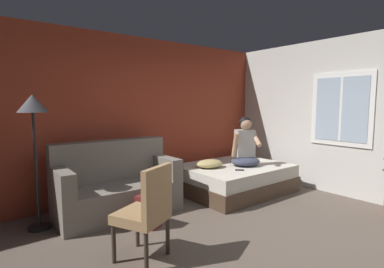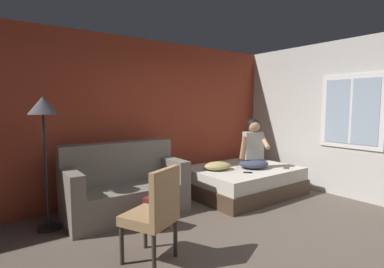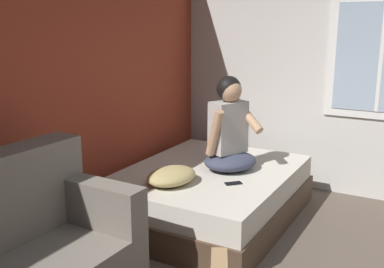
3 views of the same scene
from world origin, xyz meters
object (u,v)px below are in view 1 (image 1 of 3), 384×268
object	(u,v)px
couch	(116,186)
side_chair	(147,209)
floor_lamp	(33,116)
backpack	(148,212)
cell_phone	(240,170)
person_seated	(245,146)
bed	(234,178)
throw_pillow	(209,164)

from	to	relation	value
couch	side_chair	bearing A→B (deg)	-102.09
side_chair	floor_lamp	size ratio (longest dim) A/B	0.58
backpack	side_chair	bearing A→B (deg)	-120.61
couch	cell_phone	world-z (taller)	couch
side_chair	person_seated	bearing A→B (deg)	21.18
cell_phone	bed	bearing A→B (deg)	-170.97
backpack	throw_pillow	size ratio (longest dim) A/B	0.95
bed	cell_phone	bearing A→B (deg)	-124.88
floor_lamp	cell_phone	bearing A→B (deg)	-14.48
couch	backpack	bearing A→B (deg)	-80.46
couch	bed	bearing A→B (deg)	-8.18
couch	cell_phone	bearing A→B (deg)	-19.42
couch	floor_lamp	world-z (taller)	floor_lamp
bed	couch	xyz separation A→B (m)	(-2.13, 0.31, 0.16)
couch	floor_lamp	distance (m)	1.45
cell_phone	throw_pillow	bearing A→B (deg)	-107.34
backpack	floor_lamp	xyz separation A→B (m)	(-1.13, 0.80, 1.24)
throw_pillow	cell_phone	bearing A→B (deg)	-61.25
side_chair	throw_pillow	distance (m)	2.29
couch	person_seated	world-z (taller)	person_seated
bed	floor_lamp	distance (m)	3.38
backpack	cell_phone	xyz separation A→B (m)	(1.76, 0.05, 0.29)
bed	cell_phone	world-z (taller)	cell_phone
floor_lamp	person_seated	bearing A→B (deg)	-9.38
couch	throw_pillow	size ratio (longest dim) A/B	3.59
backpack	throw_pillow	world-z (taller)	throw_pillow
throw_pillow	floor_lamp	size ratio (longest dim) A/B	0.28
bed	backpack	size ratio (longest dim) A/B	4.13
couch	side_chair	world-z (taller)	couch
couch	throw_pillow	xyz separation A→B (m)	(1.62, -0.20, 0.16)
throw_pillow	couch	bearing A→B (deg)	173.06
throw_pillow	bed	bearing A→B (deg)	-12.15
cell_phone	side_chair	bearing A→B (deg)	-26.54
floor_lamp	couch	bearing A→B (deg)	-4.78
floor_lamp	bed	bearing A→B (deg)	-7.09
couch	cell_phone	xyz separation A→B (m)	(1.88, -0.66, 0.09)
backpack	floor_lamp	size ratio (longest dim) A/B	0.27
cell_phone	backpack	bearing A→B (deg)	-44.38
side_chair	cell_phone	bearing A→B (deg)	19.55
person_seated	cell_phone	xyz separation A→B (m)	(-0.36, -0.21, -0.35)
couch	side_chair	distance (m)	1.48
throw_pillow	floor_lamp	xyz separation A→B (m)	(-2.64, 0.28, 0.88)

